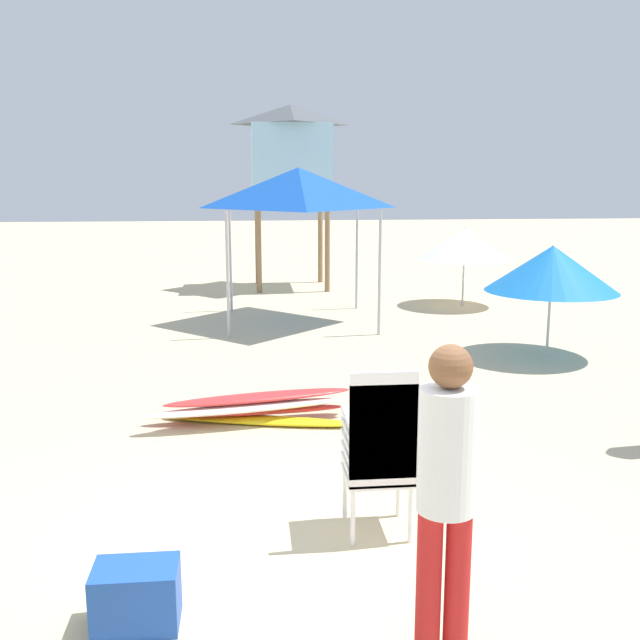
{
  "coord_description": "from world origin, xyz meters",
  "views": [
    {
      "loc": [
        -0.01,
        -4.39,
        2.61
      ],
      "look_at": [
        0.82,
        3.7,
        1.01
      ],
      "focal_mm": 40.97,
      "sensor_mm": 36.0,
      "label": 1
    }
  ],
  "objects_px": {
    "beach_umbrella_left": "(552,269)",
    "beach_umbrella_mid": "(465,244)",
    "lifeguard_near_left": "(447,481)",
    "popup_canopy": "(298,188)",
    "stacked_plastic_chairs": "(380,440)",
    "lifeguard_tower": "(290,155)",
    "surfboard_pile": "(253,409)",
    "cooler_box": "(136,596)"
  },
  "relations": [
    {
      "from": "lifeguard_near_left",
      "to": "popup_canopy",
      "type": "distance_m",
      "value": 9.61
    },
    {
      "from": "surfboard_pile",
      "to": "popup_canopy",
      "type": "relative_size",
      "value": 0.85
    },
    {
      "from": "cooler_box",
      "to": "lifeguard_tower",
      "type": "bearing_deg",
      "value": 82.47
    },
    {
      "from": "lifeguard_near_left",
      "to": "beach_umbrella_left",
      "type": "relative_size",
      "value": 0.92
    },
    {
      "from": "stacked_plastic_chairs",
      "to": "lifeguard_tower",
      "type": "xyz_separation_m",
      "value": [
        0.15,
        12.42,
        2.37
      ]
    },
    {
      "from": "stacked_plastic_chairs",
      "to": "surfboard_pile",
      "type": "xyz_separation_m",
      "value": [
        -0.89,
        2.61,
        -0.58
      ]
    },
    {
      "from": "popup_canopy",
      "to": "beach_umbrella_mid",
      "type": "relative_size",
      "value": 1.48
    },
    {
      "from": "surfboard_pile",
      "to": "beach_umbrella_mid",
      "type": "distance_m",
      "value": 8.23
    },
    {
      "from": "surfboard_pile",
      "to": "lifeguard_near_left",
      "type": "bearing_deg",
      "value": -75.92
    },
    {
      "from": "lifeguard_near_left",
      "to": "beach_umbrella_mid",
      "type": "distance_m",
      "value": 11.37
    },
    {
      "from": "popup_canopy",
      "to": "beach_umbrella_mid",
      "type": "xyz_separation_m",
      "value": [
        3.47,
        1.35,
        -1.13
      ]
    },
    {
      "from": "surfboard_pile",
      "to": "lifeguard_tower",
      "type": "xyz_separation_m",
      "value": [
        1.04,
        9.8,
        2.95
      ]
    },
    {
      "from": "popup_canopy",
      "to": "beach_umbrella_mid",
      "type": "bearing_deg",
      "value": 21.24
    },
    {
      "from": "cooler_box",
      "to": "surfboard_pile",
      "type": "bearing_deg",
      "value": 78.46
    },
    {
      "from": "lifeguard_near_left",
      "to": "popup_canopy",
      "type": "height_order",
      "value": "popup_canopy"
    },
    {
      "from": "stacked_plastic_chairs",
      "to": "popup_canopy",
      "type": "distance_m",
      "value": 8.32
    },
    {
      "from": "surfboard_pile",
      "to": "beach_umbrella_left",
      "type": "height_order",
      "value": "beach_umbrella_left"
    },
    {
      "from": "lifeguard_near_left",
      "to": "lifeguard_tower",
      "type": "height_order",
      "value": "lifeguard_tower"
    },
    {
      "from": "beach_umbrella_left",
      "to": "cooler_box",
      "type": "relative_size",
      "value": 3.85
    },
    {
      "from": "surfboard_pile",
      "to": "beach_umbrella_mid",
      "type": "bearing_deg",
      "value": 57.54
    },
    {
      "from": "stacked_plastic_chairs",
      "to": "beach_umbrella_mid",
      "type": "height_order",
      "value": "beach_umbrella_mid"
    },
    {
      "from": "lifeguard_tower",
      "to": "beach_umbrella_left",
      "type": "distance_m",
      "value": 8.16
    },
    {
      "from": "stacked_plastic_chairs",
      "to": "cooler_box",
      "type": "distance_m",
      "value": 1.94
    },
    {
      "from": "popup_canopy",
      "to": "beach_umbrella_left",
      "type": "xyz_separation_m",
      "value": [
        3.45,
        -2.97,
        -1.11
      ]
    },
    {
      "from": "stacked_plastic_chairs",
      "to": "lifeguard_tower",
      "type": "relative_size",
      "value": 0.3
    },
    {
      "from": "surfboard_pile",
      "to": "lifeguard_near_left",
      "type": "relative_size",
      "value": 1.34
    },
    {
      "from": "stacked_plastic_chairs",
      "to": "popup_canopy",
      "type": "height_order",
      "value": "popup_canopy"
    },
    {
      "from": "surfboard_pile",
      "to": "lifeguard_near_left",
      "type": "xyz_separation_m",
      "value": [
        1.0,
        -3.97,
        0.86
      ]
    },
    {
      "from": "stacked_plastic_chairs",
      "to": "beach_umbrella_left",
      "type": "distance_m",
      "value": 6.26
    },
    {
      "from": "lifeguard_near_left",
      "to": "popup_canopy",
      "type": "relative_size",
      "value": 0.64
    },
    {
      "from": "beach_umbrella_left",
      "to": "lifeguard_near_left",
      "type": "bearing_deg",
      "value": -117.25
    },
    {
      "from": "lifeguard_near_left",
      "to": "beach_umbrella_mid",
      "type": "xyz_separation_m",
      "value": [
        3.38,
        10.85,
        0.26
      ]
    },
    {
      "from": "lifeguard_tower",
      "to": "lifeguard_near_left",
      "type": "bearing_deg",
      "value": -90.19
    },
    {
      "from": "beach_umbrella_left",
      "to": "beach_umbrella_mid",
      "type": "distance_m",
      "value": 4.31
    },
    {
      "from": "popup_canopy",
      "to": "beach_umbrella_left",
      "type": "relative_size",
      "value": 1.45
    },
    {
      "from": "beach_umbrella_left",
      "to": "beach_umbrella_mid",
      "type": "bearing_deg",
      "value": 89.81
    },
    {
      "from": "stacked_plastic_chairs",
      "to": "surfboard_pile",
      "type": "distance_m",
      "value": 2.82
    },
    {
      "from": "lifeguard_tower",
      "to": "beach_umbrella_left",
      "type": "xyz_separation_m",
      "value": [
        3.32,
        -7.24,
        -1.81
      ]
    },
    {
      "from": "lifeguard_tower",
      "to": "cooler_box",
      "type": "relative_size",
      "value": 8.53
    },
    {
      "from": "lifeguard_near_left",
      "to": "beach_umbrella_left",
      "type": "height_order",
      "value": "lifeguard_near_left"
    },
    {
      "from": "surfboard_pile",
      "to": "lifeguard_near_left",
      "type": "height_order",
      "value": "lifeguard_near_left"
    },
    {
      "from": "beach_umbrella_mid",
      "to": "cooler_box",
      "type": "xyz_separation_m",
      "value": [
        -5.1,
        -10.42,
        -1.09
      ]
    }
  ]
}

